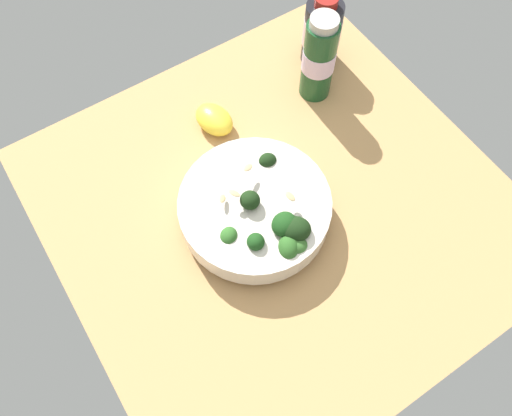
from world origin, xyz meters
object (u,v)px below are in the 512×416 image
bottle_short (322,32)px  bowl_of_broccoli (258,211)px  lemon_wedge (214,119)px  bottle_tall (319,59)px

bottle_short → bowl_of_broccoli: bearing=-51.6°
lemon_wedge → bottle_tall: bearing=81.1°
bottle_tall → bottle_short: (-5.71, 5.06, -1.56)cm
bowl_of_broccoli → bottle_short: bearing=128.4°
bowl_of_broccoli → bottle_tall: (-15.90, 22.20, 4.21)cm
bowl_of_broccoli → bottle_short: size_ratio=1.66×
lemon_wedge → bottle_tall: (2.90, 18.46, 5.91)cm
bowl_of_broccoli → bottle_tall: size_ratio=1.39×
bottle_tall → bottle_short: size_ratio=1.19×
lemon_wedge → bottle_tall: size_ratio=0.45×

